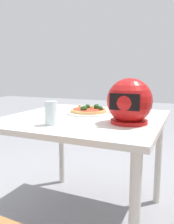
{
  "coord_description": "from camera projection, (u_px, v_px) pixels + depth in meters",
  "views": [
    {
      "loc": [
        -0.6,
        1.32,
        0.98
      ],
      "look_at": [
        0.01,
        -0.06,
        0.73
      ],
      "focal_mm": 37.1,
      "sensor_mm": 36.0,
      "label": 1
    }
  ],
  "objects": [
    {
      "name": "ground_plane",
      "position": [
        85.0,
        218.0,
        1.59
      ],
      "size": [
        14.0,
        14.0,
        0.0
      ],
      "primitive_type": "plane",
      "color": "gray"
    },
    {
      "name": "pizza_plate",
      "position": [
        89.0,
        113.0,
        1.59
      ],
      "size": [
        0.3,
        0.3,
        0.01
      ],
      "primitive_type": "cylinder",
      "color": "white",
      "rests_on": "dining_table"
    },
    {
      "name": "dining_table",
      "position": [
        85.0,
        130.0,
        1.49
      ],
      "size": [
        0.96,
        0.96,
        0.71
      ],
      "color": "beige",
      "rests_on": "ground"
    },
    {
      "name": "motorcycle_helmet",
      "position": [
        129.0,
        102.0,
        1.25
      ],
      "size": [
        0.25,
        0.25,
        0.25
      ],
      "color": "#B21414",
      "rests_on": "dining_table"
    },
    {
      "name": "drinking_glass",
      "position": [
        51.0,
        113.0,
        1.22
      ],
      "size": [
        0.07,
        0.07,
        0.13
      ],
      "primitive_type": "cylinder",
      "color": "silver",
      "rests_on": "dining_table"
    },
    {
      "name": "pizza",
      "position": [
        89.0,
        110.0,
        1.58
      ],
      "size": [
        0.25,
        0.25,
        0.05
      ],
      "color": "tan",
      "rests_on": "pizza_plate"
    }
  ]
}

